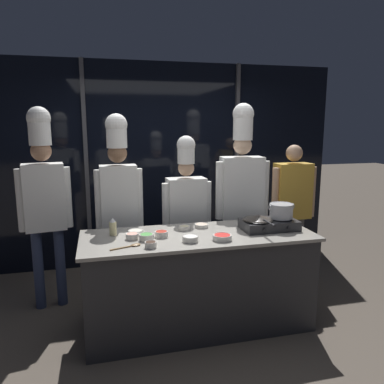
{
  "coord_description": "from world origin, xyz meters",
  "views": [
    {
      "loc": [
        -0.86,
        -3.2,
        1.92
      ],
      "look_at": [
        0.0,
        0.25,
        1.26
      ],
      "focal_mm": 35.0,
      "sensor_mm": 36.0,
      "label": 1
    }
  ],
  "objects_px": {
    "prep_bowl_soy_glaze": "(151,244)",
    "prep_bowl_chili_flakes": "(161,234)",
    "prep_bowl_garlic": "(136,232)",
    "chef_line": "(186,205)",
    "stock_pot": "(281,211)",
    "prep_bowl_rice": "(190,238)",
    "prep_bowl_noodles": "(184,228)",
    "frying_pan": "(258,218)",
    "portable_stove": "(269,224)",
    "prep_bowl_chicken": "(201,225)",
    "serving_spoon_slotted": "(132,246)",
    "chef_sous": "(119,191)",
    "prep_bowl_shrimp": "(132,236)",
    "prep_bowl_scallions": "(146,237)",
    "prep_bowl_bell_pepper": "(222,237)",
    "chef_pastry": "(242,186)",
    "person_guest": "(292,201)",
    "squeeze_bottle_oil": "(113,227)",
    "chef_head": "(44,191)"
  },
  "relations": [
    {
      "from": "prep_bowl_soy_glaze",
      "to": "prep_bowl_chili_flakes",
      "type": "relative_size",
      "value": 0.82
    },
    {
      "from": "prep_bowl_garlic",
      "to": "chef_line",
      "type": "relative_size",
      "value": 0.08
    },
    {
      "from": "stock_pot",
      "to": "prep_bowl_rice",
      "type": "bearing_deg",
      "value": -168.94
    },
    {
      "from": "prep_bowl_garlic",
      "to": "chef_line",
      "type": "xyz_separation_m",
      "value": [
        0.61,
        0.56,
        0.09
      ]
    },
    {
      "from": "prep_bowl_chili_flakes",
      "to": "prep_bowl_garlic",
      "type": "bearing_deg",
      "value": 147.44
    },
    {
      "from": "prep_bowl_noodles",
      "to": "chef_line",
      "type": "height_order",
      "value": "chef_line"
    },
    {
      "from": "frying_pan",
      "to": "portable_stove",
      "type": "bearing_deg",
      "value": 2.1
    },
    {
      "from": "prep_bowl_chicken",
      "to": "portable_stove",
      "type": "bearing_deg",
      "value": -19.94
    },
    {
      "from": "prep_bowl_noodles",
      "to": "serving_spoon_slotted",
      "type": "distance_m",
      "value": 0.64
    },
    {
      "from": "prep_bowl_soy_glaze",
      "to": "chef_sous",
      "type": "bearing_deg",
      "value": 101.66
    },
    {
      "from": "stock_pot",
      "to": "serving_spoon_slotted",
      "type": "height_order",
      "value": "stock_pot"
    },
    {
      "from": "prep_bowl_shrimp",
      "to": "prep_bowl_scallions",
      "type": "xyz_separation_m",
      "value": [
        0.12,
        -0.07,
        0.0
      ]
    },
    {
      "from": "stock_pot",
      "to": "prep_bowl_bell_pepper",
      "type": "height_order",
      "value": "stock_pot"
    },
    {
      "from": "prep_bowl_garlic",
      "to": "prep_bowl_scallions",
      "type": "height_order",
      "value": "prep_bowl_scallions"
    },
    {
      "from": "chef_pastry",
      "to": "person_guest",
      "type": "relative_size",
      "value": 1.28
    },
    {
      "from": "chef_sous",
      "to": "person_guest",
      "type": "relative_size",
      "value": 1.21
    },
    {
      "from": "prep_bowl_scallions",
      "to": "prep_bowl_rice",
      "type": "bearing_deg",
      "value": -19.48
    },
    {
      "from": "squeeze_bottle_oil",
      "to": "chef_pastry",
      "type": "relative_size",
      "value": 0.08
    },
    {
      "from": "chef_head",
      "to": "chef_line",
      "type": "bearing_deg",
      "value": 169.87
    },
    {
      "from": "frying_pan",
      "to": "person_guest",
      "type": "height_order",
      "value": "person_guest"
    },
    {
      "from": "frying_pan",
      "to": "prep_bowl_chicken",
      "type": "height_order",
      "value": "frying_pan"
    },
    {
      "from": "portable_stove",
      "to": "prep_bowl_noodles",
      "type": "distance_m",
      "value": 0.82
    },
    {
      "from": "stock_pot",
      "to": "prep_bowl_soy_glaze",
      "type": "distance_m",
      "value": 1.33
    },
    {
      "from": "prep_bowl_soy_glaze",
      "to": "prep_bowl_shrimp",
      "type": "xyz_separation_m",
      "value": [
        -0.13,
        0.27,
        0.0
      ]
    },
    {
      "from": "prep_bowl_rice",
      "to": "prep_bowl_garlic",
      "type": "height_order",
      "value": "prep_bowl_rice"
    },
    {
      "from": "frying_pan",
      "to": "prep_bowl_shrimp",
      "type": "relative_size",
      "value": 4.32
    },
    {
      "from": "prep_bowl_soy_glaze",
      "to": "prep_bowl_noodles",
      "type": "relative_size",
      "value": 0.92
    },
    {
      "from": "squeeze_bottle_oil",
      "to": "chef_pastry",
      "type": "xyz_separation_m",
      "value": [
        1.44,
        0.51,
        0.24
      ]
    },
    {
      "from": "frying_pan",
      "to": "prep_bowl_rice",
      "type": "relative_size",
      "value": 3.57
    },
    {
      "from": "squeeze_bottle_oil",
      "to": "prep_bowl_scallions",
      "type": "xyz_separation_m",
      "value": [
        0.28,
        -0.22,
        -0.04
      ]
    },
    {
      "from": "squeeze_bottle_oil",
      "to": "prep_bowl_noodles",
      "type": "bearing_deg",
      "value": 0.38
    },
    {
      "from": "prep_bowl_chicken",
      "to": "serving_spoon_slotted",
      "type": "relative_size",
      "value": 0.52
    },
    {
      "from": "stock_pot",
      "to": "prep_bowl_garlic",
      "type": "xyz_separation_m",
      "value": [
        -1.38,
        0.15,
        -0.16
      ]
    },
    {
      "from": "prep_bowl_noodles",
      "to": "chef_line",
      "type": "distance_m",
      "value": 0.57
    },
    {
      "from": "frying_pan",
      "to": "prep_bowl_soy_glaze",
      "type": "relative_size",
      "value": 4.96
    },
    {
      "from": "serving_spoon_slotted",
      "to": "prep_bowl_chicken",
      "type": "bearing_deg",
      "value": 30.24
    },
    {
      "from": "prep_bowl_chicken",
      "to": "prep_bowl_shrimp",
      "type": "xyz_separation_m",
      "value": [
        -0.69,
        -0.21,
        0.01
      ]
    },
    {
      "from": "serving_spoon_slotted",
      "to": "prep_bowl_chili_flakes",
      "type": "bearing_deg",
      "value": 35.72
    },
    {
      "from": "prep_bowl_chicken",
      "to": "person_guest",
      "type": "relative_size",
      "value": 0.08
    },
    {
      "from": "prep_bowl_rice",
      "to": "prep_bowl_shrimp",
      "type": "height_order",
      "value": "same"
    },
    {
      "from": "chef_sous",
      "to": "frying_pan",
      "type": "bearing_deg",
      "value": 148.93
    },
    {
      "from": "prep_bowl_rice",
      "to": "prep_bowl_scallions",
      "type": "relative_size",
      "value": 1.06
    },
    {
      "from": "portable_stove",
      "to": "prep_bowl_chili_flakes",
      "type": "xyz_separation_m",
      "value": [
        -1.05,
        0.01,
        -0.02
      ]
    },
    {
      "from": "chef_head",
      "to": "chef_pastry",
      "type": "bearing_deg",
      "value": 169.55
    },
    {
      "from": "prep_bowl_garlic",
      "to": "prep_bowl_scallions",
      "type": "distance_m",
      "value": 0.22
    },
    {
      "from": "squeeze_bottle_oil",
      "to": "prep_bowl_scallions",
      "type": "relative_size",
      "value": 1.22
    },
    {
      "from": "prep_bowl_scallions",
      "to": "serving_spoon_slotted",
      "type": "height_order",
      "value": "prep_bowl_scallions"
    },
    {
      "from": "chef_line",
      "to": "person_guest",
      "type": "distance_m",
      "value": 1.29
    },
    {
      "from": "prep_bowl_scallions",
      "to": "chef_head",
      "type": "height_order",
      "value": "chef_head"
    },
    {
      "from": "frying_pan",
      "to": "chef_head",
      "type": "bearing_deg",
      "value": 159.1
    }
  ]
}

